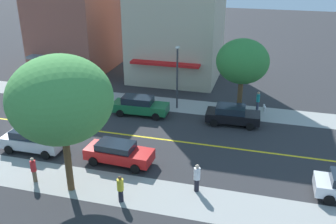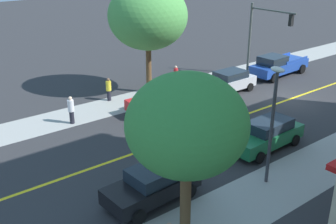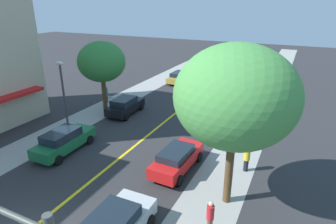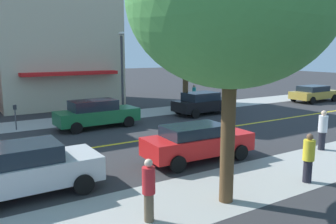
{
  "view_description": "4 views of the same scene",
  "coord_description": "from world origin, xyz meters",
  "px_view_note": "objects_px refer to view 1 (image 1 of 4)",
  "views": [
    {
      "loc": [
        24.46,
        17.7,
        13.32
      ],
      "look_at": [
        -1.0,
        10.72,
        1.86
      ],
      "focal_mm": 40.57,
      "sensor_mm": 36.0,
      "label": 1
    },
    {
      "loc": [
        -16.64,
        24.2,
        10.48
      ],
      "look_at": [
        0.07,
        11.12,
        1.81
      ],
      "focal_mm": 43.74,
      "sensor_mm": 36.0,
      "label": 2
    },
    {
      "loc": [
        10.19,
        -5.46,
        9.84
      ],
      "look_at": [
        1.34,
        13.01,
        1.89
      ],
      "focal_mm": 30.53,
      "sensor_mm": 36.0,
      "label": 3
    },
    {
      "loc": [
        14.8,
        0.53,
        4.35
      ],
      "look_at": [
        1.37,
        8.94,
        1.58
      ],
      "focal_mm": 36.63,
      "sensor_mm": 36.0,
      "label": 4
    }
  ],
  "objects_px": {
    "street_lamp": "(177,70)",
    "pedestrian_teal_shirt": "(258,100)",
    "street_tree_left_near": "(243,61)",
    "small_dog": "(264,107)",
    "silver_sedan_right_curb": "(33,139)",
    "pedestrian_yellow_shirt": "(120,188)",
    "green_sedan_left_curb": "(140,105)",
    "black_sedan_left_curb": "(232,115)",
    "street_tree_right_corner": "(61,100)",
    "pedestrian_white_shirt": "(197,177)",
    "pedestrian_red_shirt": "(34,169)",
    "fire_hydrant": "(50,92)",
    "parking_meter": "(105,93)",
    "red_sedan_right_curb": "(118,153)"
  },
  "relations": [
    {
      "from": "street_lamp",
      "to": "pedestrian_teal_shirt",
      "type": "bearing_deg",
      "value": 101.49
    },
    {
      "from": "street_tree_left_near",
      "to": "small_dog",
      "type": "relative_size",
      "value": 8.74
    },
    {
      "from": "silver_sedan_right_curb",
      "to": "pedestrian_yellow_shirt",
      "type": "xyz_separation_m",
      "value": [
        3.97,
        8.24,
        0.04
      ]
    },
    {
      "from": "green_sedan_left_curb",
      "to": "black_sedan_left_curb",
      "type": "distance_m",
      "value": 7.9
    },
    {
      "from": "street_tree_right_corner",
      "to": "pedestrian_teal_shirt",
      "type": "relative_size",
      "value": 4.75
    },
    {
      "from": "pedestrian_teal_shirt",
      "to": "small_dog",
      "type": "distance_m",
      "value": 0.84
    },
    {
      "from": "street_tree_left_near",
      "to": "street_tree_right_corner",
      "type": "height_order",
      "value": "street_tree_right_corner"
    },
    {
      "from": "pedestrian_teal_shirt",
      "to": "pedestrian_white_shirt",
      "type": "xyz_separation_m",
      "value": [
        13.49,
        -2.79,
        0.01
      ]
    },
    {
      "from": "pedestrian_teal_shirt",
      "to": "pedestrian_red_shirt",
      "type": "bearing_deg",
      "value": 44.57
    },
    {
      "from": "pedestrian_red_shirt",
      "to": "small_dog",
      "type": "xyz_separation_m",
      "value": [
        -15.11,
        13.22,
        -0.53
      ]
    },
    {
      "from": "fire_hydrant",
      "to": "parking_meter",
      "type": "distance_m",
      "value": 5.92
    },
    {
      "from": "red_sedan_right_curb",
      "to": "small_dog",
      "type": "bearing_deg",
      "value": 54.67
    },
    {
      "from": "red_sedan_right_curb",
      "to": "black_sedan_left_curb",
      "type": "xyz_separation_m",
      "value": [
        -8.22,
        6.61,
        0.03
      ]
    },
    {
      "from": "pedestrian_yellow_shirt",
      "to": "pedestrian_white_shirt",
      "type": "relative_size",
      "value": 0.94
    },
    {
      "from": "street_tree_left_near",
      "to": "pedestrian_red_shirt",
      "type": "xyz_separation_m",
      "value": [
        14.21,
        -11.07,
        -3.72
      ]
    },
    {
      "from": "parking_meter",
      "to": "pedestrian_teal_shirt",
      "type": "distance_m",
      "value": 13.96
    },
    {
      "from": "parking_meter",
      "to": "street_lamp",
      "type": "bearing_deg",
      "value": 93.36
    },
    {
      "from": "street_tree_left_near",
      "to": "pedestrian_teal_shirt",
      "type": "bearing_deg",
      "value": 121.98
    },
    {
      "from": "street_tree_left_near",
      "to": "fire_hydrant",
      "type": "bearing_deg",
      "value": -87.36
    },
    {
      "from": "fire_hydrant",
      "to": "pedestrian_teal_shirt",
      "type": "bearing_deg",
      "value": 95.22
    },
    {
      "from": "silver_sedan_right_curb",
      "to": "pedestrian_yellow_shirt",
      "type": "distance_m",
      "value": 9.15
    },
    {
      "from": "parking_meter",
      "to": "silver_sedan_right_curb",
      "type": "bearing_deg",
      "value": -6.67
    },
    {
      "from": "silver_sedan_right_curb",
      "to": "green_sedan_left_curb",
      "type": "bearing_deg",
      "value": 56.11
    },
    {
      "from": "black_sedan_left_curb",
      "to": "pedestrian_red_shirt",
      "type": "relative_size",
      "value": 2.61
    },
    {
      "from": "pedestrian_white_shirt",
      "to": "pedestrian_red_shirt",
      "type": "xyz_separation_m",
      "value": [
        1.69,
        -9.82,
        -0.05
      ]
    },
    {
      "from": "fire_hydrant",
      "to": "small_dog",
      "type": "bearing_deg",
      "value": 94.87
    },
    {
      "from": "black_sedan_left_curb",
      "to": "street_lamp",
      "type": "bearing_deg",
      "value": 155.44
    },
    {
      "from": "parking_meter",
      "to": "black_sedan_left_curb",
      "type": "relative_size",
      "value": 0.32
    },
    {
      "from": "black_sedan_left_curb",
      "to": "pedestrian_yellow_shirt",
      "type": "relative_size",
      "value": 2.61
    },
    {
      "from": "street_tree_right_corner",
      "to": "small_dog",
      "type": "height_order",
      "value": "street_tree_right_corner"
    },
    {
      "from": "red_sedan_right_curb",
      "to": "parking_meter",
      "type": "bearing_deg",
      "value": 121.06
    },
    {
      "from": "parking_meter",
      "to": "pedestrian_white_shirt",
      "type": "bearing_deg",
      "value": 43.44
    },
    {
      "from": "small_dog",
      "to": "pedestrian_red_shirt",
      "type": "bearing_deg",
      "value": 130.39
    },
    {
      "from": "red_sedan_right_curb",
      "to": "pedestrian_white_shirt",
      "type": "height_order",
      "value": "pedestrian_white_shirt"
    },
    {
      "from": "street_tree_left_near",
      "to": "pedestrian_teal_shirt",
      "type": "relative_size",
      "value": 3.76
    },
    {
      "from": "red_sedan_right_curb",
      "to": "green_sedan_left_curb",
      "type": "distance_m",
      "value": 8.11
    },
    {
      "from": "street_lamp",
      "to": "green_sedan_left_curb",
      "type": "xyz_separation_m",
      "value": [
        2.29,
        -2.72,
        -2.72
      ]
    },
    {
      "from": "parking_meter",
      "to": "green_sedan_left_curb",
      "type": "height_order",
      "value": "green_sedan_left_curb"
    },
    {
      "from": "silver_sedan_right_curb",
      "to": "pedestrian_white_shirt",
      "type": "height_order",
      "value": "pedestrian_white_shirt"
    },
    {
      "from": "street_tree_right_corner",
      "to": "pedestrian_yellow_shirt",
      "type": "bearing_deg",
      "value": 84.48
    },
    {
      "from": "pedestrian_teal_shirt",
      "to": "small_dog",
      "type": "bearing_deg",
      "value": 167.89
    },
    {
      "from": "street_tree_left_near",
      "to": "green_sedan_left_curb",
      "type": "distance_m",
      "value": 9.44
    },
    {
      "from": "pedestrian_teal_shirt",
      "to": "pedestrian_red_shirt",
      "type": "height_order",
      "value": "pedestrian_teal_shirt"
    },
    {
      "from": "green_sedan_left_curb",
      "to": "parking_meter",
      "type": "bearing_deg",
      "value": 153.34
    },
    {
      "from": "street_tree_right_corner",
      "to": "small_dog",
      "type": "bearing_deg",
      "value": 144.93
    },
    {
      "from": "street_tree_right_corner",
      "to": "fire_hydrant",
      "type": "height_order",
      "value": "street_tree_right_corner"
    },
    {
      "from": "red_sedan_right_curb",
      "to": "pedestrian_yellow_shirt",
      "type": "height_order",
      "value": "pedestrian_yellow_shirt"
    },
    {
      "from": "black_sedan_left_curb",
      "to": "small_dog",
      "type": "height_order",
      "value": "black_sedan_left_curb"
    },
    {
      "from": "small_dog",
      "to": "pedestrian_yellow_shirt",
      "type": "bearing_deg",
      "value": 146.28
    },
    {
      "from": "street_lamp",
      "to": "red_sedan_right_curb",
      "type": "relative_size",
      "value": 1.23
    }
  ]
}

